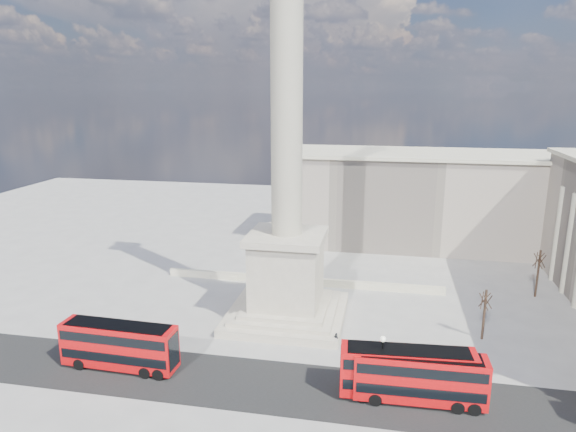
% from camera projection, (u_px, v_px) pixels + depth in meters
% --- Properties ---
extents(ground, '(180.00, 180.00, 0.00)m').
position_uv_depth(ground, '(278.00, 336.00, 58.63)').
color(ground, '#A3A29B').
rests_on(ground, ground).
extents(asphalt_road, '(120.00, 9.00, 0.01)m').
position_uv_depth(asphalt_road, '(308.00, 390.00, 48.19)').
color(asphalt_road, '#242424').
rests_on(asphalt_road, ground).
extents(nelsons_column, '(14.00, 14.00, 49.85)m').
position_uv_depth(nelsons_column, '(287.00, 216.00, 60.23)').
color(nelsons_column, beige).
rests_on(nelsons_column, ground).
extents(balustrade_wall, '(40.00, 0.60, 1.10)m').
position_uv_depth(balustrade_wall, '(301.00, 281.00, 73.73)').
color(balustrade_wall, beige).
rests_on(balustrade_wall, ground).
extents(building_northeast, '(51.00, 17.00, 16.60)m').
position_uv_depth(building_northeast, '(435.00, 199.00, 91.01)').
color(building_northeast, beige).
rests_on(building_northeast, ground).
extents(red_bus_a, '(11.88, 3.11, 4.79)m').
position_uv_depth(red_bus_a, '(120.00, 345.00, 51.33)').
color(red_bus_a, red).
rests_on(red_bus_a, ground).
extents(red_bus_b, '(11.65, 2.98, 4.70)m').
position_uv_depth(red_bus_b, '(420.00, 378.00, 45.73)').
color(red_bus_b, red).
rests_on(red_bus_b, ground).
extents(red_bus_c, '(12.17, 3.56, 4.87)m').
position_uv_depth(red_bus_c, '(408.00, 373.00, 46.34)').
color(red_bus_c, red).
rests_on(red_bus_c, ground).
extents(victorian_lamp, '(0.52, 0.52, 6.06)m').
position_uv_depth(victorian_lamp, '(382.00, 362.00, 46.27)').
color(victorian_lamp, black).
rests_on(victorian_lamp, ground).
extents(bare_tree_mid, '(1.64, 1.64, 6.22)m').
position_uv_depth(bare_tree_mid, '(486.00, 299.00, 56.73)').
color(bare_tree_mid, '#332319').
rests_on(bare_tree_mid, ground).
extents(bare_tree_far, '(1.70, 1.70, 6.95)m').
position_uv_depth(bare_tree_far, '(540.00, 258.00, 68.27)').
color(bare_tree_far, '#332319').
rests_on(bare_tree_far, ground).
extents(pedestrian_walking, '(0.74, 0.62, 1.74)m').
position_uv_depth(pedestrian_walking, '(380.00, 353.00, 53.12)').
color(pedestrian_walking, black).
rests_on(pedestrian_walking, ground).
extents(pedestrian_crossing, '(0.89, 0.91, 1.53)m').
position_uv_depth(pedestrian_crossing, '(336.00, 339.00, 56.18)').
color(pedestrian_crossing, black).
rests_on(pedestrian_crossing, ground).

